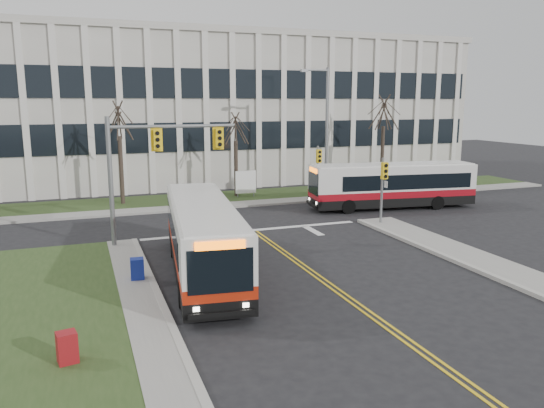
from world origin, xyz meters
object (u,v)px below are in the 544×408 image
Objects in this scene: directory_sign at (246,182)px; bus_main at (203,240)px; newspaper_box_blue at (137,270)px; newspaper_box_red at (67,349)px; bus_cross at (392,187)px; streetlight at (325,125)px.

directory_sign is 0.19× the size of bus_main.
bus_main reaches higher than directory_sign.
bus_main is 2.79m from newspaper_box_blue.
bus_cross is at bearing 27.21° from newspaper_box_red.
newspaper_box_blue is (-2.61, -0.09, -0.96)m from bus_main.
bus_main is at bearing -130.45° from streetlight.
directory_sign is at bearing 51.15° from newspaper_box_red.
bus_main is 11.29× the size of newspaper_box_red.
newspaper_box_blue is at bearing -54.53° from bus_cross.
directory_sign reaches higher than newspaper_box_red.
newspaper_box_red is at bearing -44.62° from bus_cross.
streetlight is 9.68× the size of newspaper_box_blue.
newspaper_box_red is (-19.65, -15.24, -0.95)m from bus_cross.
directory_sign is 2.11× the size of newspaper_box_red.
bus_cross is 11.27× the size of newspaper_box_red.
bus_main is at bearing 5.83° from newspaper_box_blue.
bus_main reaches higher than bus_cross.
newspaper_box_red is (-5.07, -6.23, -0.96)m from bus_main.
streetlight is at bearing -148.42° from bus_cross.
bus_cross is (7.90, -6.62, 0.26)m from directory_sign.
newspaper_box_red is at bearing -118.26° from directory_sign.
streetlight is at bearing 56.67° from bus_main.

